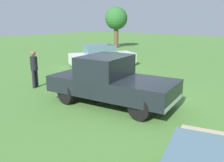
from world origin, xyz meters
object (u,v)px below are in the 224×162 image
at_px(sedan_far, 101,56).
at_px(tree_side, 116,19).
at_px(person_bystander, 34,67).
at_px(pickup_truck, 109,79).

relative_size(sedan_far, tree_side, 1.05).
xyz_separation_m(sedan_far, person_bystander, (-1.46, 6.00, 0.32)).
relative_size(sedan_far, person_bystander, 2.70).
bearing_deg(pickup_truck, tree_side, 119.05).
bearing_deg(sedan_far, person_bystander, -137.75).
distance_m(sedan_far, tree_side, 11.30).
relative_size(pickup_truck, person_bystander, 2.89).
bearing_deg(tree_side, person_bystander, 117.35).
bearing_deg(pickup_truck, sedan_far, 125.45).
height_order(sedan_far, person_bystander, person_bystander).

